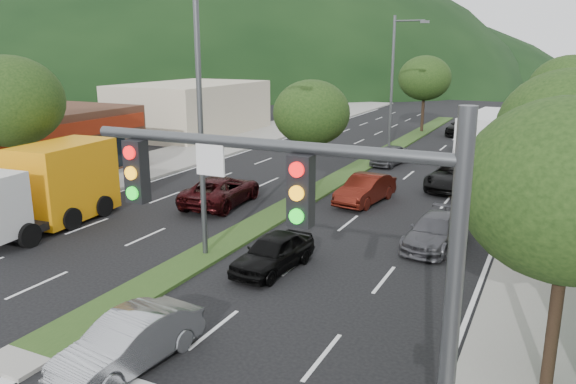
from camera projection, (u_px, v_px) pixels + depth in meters
The scene contains 28 objects.
ground at pixel (30, 356), 14.45m from camera, with size 160.00×160.00×0.00m, color black.
sidewalk_right at pixel (569, 190), 30.92m from camera, with size 5.00×90.00×0.15m, color gray.
sidewalk_left at pixel (188, 154), 41.71m from camera, with size 6.00×90.00×0.15m, color gray.
median at pixel (369, 162), 38.83m from camera, with size 1.60×56.00×0.12m, color #203D16.
traffic_signal at pixel (343, 264), 8.13m from camera, with size 6.12×0.40×7.00m.
shop_left at pixel (20, 142), 34.83m from camera, with size 10.15×12.00×4.00m.
bldg_left_far at pixel (192, 108), 51.54m from camera, with size 9.00×14.00×4.60m, color beige.
hill_far at pixel (169, 79), 144.13m from camera, with size 176.00×132.00×82.00m, color black.
tree_r_a at pixel (571, 190), 11.65m from camera, with size 4.60×4.60×6.63m.
tree_r_b at pixel (571, 131), 18.57m from camera, with size 4.80×4.80×6.94m.
tree_r_c at pixel (570, 114), 25.61m from camera, with size 4.40×4.40×6.48m.
tree_r_d at pixel (570, 90), 34.21m from camera, with size 5.00×5.00×7.17m.
tree_r_e at pixel (570, 86), 43.00m from camera, with size 4.60×4.60×6.71m.
tree_med_near at pixel (311, 113), 29.03m from camera, with size 4.00×4.00×6.02m.
tree_med_far at pixel (425, 78), 51.53m from camera, with size 4.80×4.80×6.94m.
tree_l_a at pixel (9, 101), 27.16m from camera, with size 5.20×5.20×7.25m.
streetlight_near at pixel (205, 109), 19.94m from camera, with size 2.60×0.25×10.00m.
streetlight_mid at pixel (395, 77), 41.72m from camera, with size 2.60×0.25×10.00m.
sedan_silver at pixel (129, 342), 13.80m from camera, with size 1.43×4.09×1.35m, color #989B9F.
suv_maroon at pixel (221, 190), 28.23m from camera, with size 2.44×5.29×1.47m, color black.
car_queue_a at pixel (273, 252), 19.89m from camera, with size 1.55×3.86×1.32m, color black.
car_queue_b at pixel (435, 231), 22.27m from camera, with size 1.77×4.34×1.26m, color #46454A.
car_queue_c at pixel (365, 189), 28.54m from camera, with size 1.53×4.38×1.44m, color #51150D.
car_queue_d at pixel (455, 176), 31.36m from camera, with size 2.47×5.36×1.49m, color black.
car_queue_e at pixel (390, 155), 37.93m from camera, with size 1.55×3.86×1.31m, color #48494D.
car_queue_f at pixel (464, 127), 50.90m from camera, with size 2.14×5.25×1.52m, color black.
box_truck at pixel (51, 188), 24.80m from camera, with size 3.35×7.41×3.55m.
motorhome at pixel (488, 135), 39.07m from camera, with size 3.39×8.89×3.34m.
Camera 1 is at (11.64, -8.74, 7.69)m, focal length 35.00 mm.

